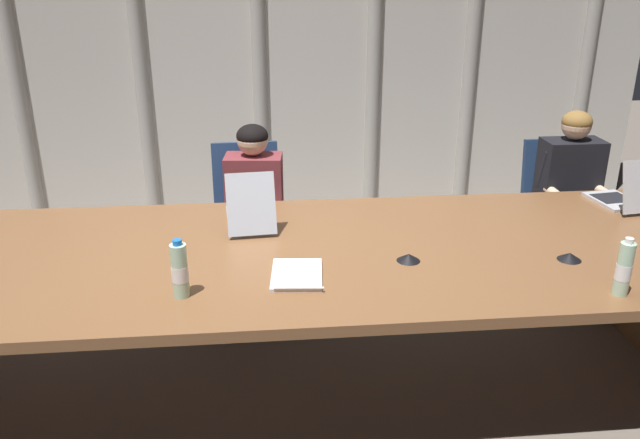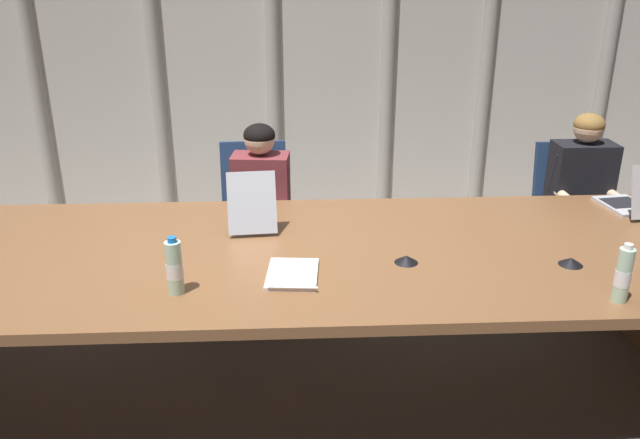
# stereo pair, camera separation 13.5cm
# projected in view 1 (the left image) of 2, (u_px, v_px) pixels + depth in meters

# --- Properties ---
(ground_plane) EXTENTS (13.67, 13.67, 0.00)m
(ground_plane) POSITION_uv_depth(u_px,v_px,m) (255.00, 383.00, 3.32)
(ground_plane) COLOR #6B6056
(conference_table) EXTENTS (4.87, 1.41, 0.74)m
(conference_table) POSITION_uv_depth(u_px,v_px,m) (251.00, 276.00, 3.09)
(conference_table) COLOR brown
(conference_table) RESTS_ON ground_plane
(curtain_backdrop) EXTENTS (6.84, 0.17, 3.19)m
(curtain_backdrop) POSITION_uv_depth(u_px,v_px,m) (248.00, 20.00, 5.24)
(curtain_backdrop) COLOR beige
(curtain_backdrop) RESTS_ON ground_plane
(laptop_left_mid) EXTENTS (0.28, 0.47, 0.31)m
(laptop_left_mid) POSITION_uv_depth(u_px,v_px,m) (250.00, 213.00, 3.37)
(laptop_left_mid) COLOR #A8ADB7
(laptop_left_mid) RESTS_ON conference_table
(laptop_center) EXTENTS (0.27, 0.41, 0.30)m
(laptop_center) POSITION_uv_depth(u_px,v_px,m) (623.00, 196.00, 3.61)
(laptop_center) COLOR #BCBCC1
(laptop_center) RESTS_ON conference_table
(office_chair_left_mid) EXTENTS (0.60, 0.60, 0.93)m
(office_chair_left_mid) POSITION_uv_depth(u_px,v_px,m) (249.00, 236.00, 4.24)
(office_chair_left_mid) COLOR navy
(office_chair_left_mid) RESTS_ON ground_plane
(office_chair_center) EXTENTS (0.60, 0.60, 0.90)m
(office_chair_center) POSITION_uv_depth(u_px,v_px,m) (557.00, 226.00, 4.43)
(office_chair_center) COLOR navy
(office_chair_center) RESTS_ON ground_plane
(person_left_mid) EXTENTS (0.40, 0.57, 1.11)m
(person_left_mid) POSITION_uv_depth(u_px,v_px,m) (253.00, 204.00, 3.99)
(person_left_mid) COLOR brown
(person_left_mid) RESTS_ON ground_plane
(person_center) EXTENTS (0.39, 0.55, 1.15)m
(person_center) POSITION_uv_depth(u_px,v_px,m) (573.00, 191.00, 4.17)
(person_center) COLOR black
(person_center) RESTS_ON ground_plane
(water_bottle_primary) EXTENTS (0.07, 0.07, 0.25)m
(water_bottle_primary) POSITION_uv_depth(u_px,v_px,m) (180.00, 271.00, 2.61)
(water_bottle_primary) COLOR #ADD1B2
(water_bottle_primary) RESTS_ON conference_table
(water_bottle_secondary) EXTENTS (0.06, 0.06, 0.25)m
(water_bottle_secondary) POSITION_uv_depth(u_px,v_px,m) (624.00, 269.00, 2.62)
(water_bottle_secondary) COLOR #ADD1B2
(water_bottle_secondary) RESTS_ON conference_table
(conference_mic_left_side) EXTENTS (0.11, 0.11, 0.03)m
(conference_mic_left_side) POSITION_uv_depth(u_px,v_px,m) (409.00, 257.00, 2.95)
(conference_mic_left_side) COLOR black
(conference_mic_left_side) RESTS_ON conference_table
(conference_mic_middle) EXTENTS (0.11, 0.11, 0.03)m
(conference_mic_middle) POSITION_uv_depth(u_px,v_px,m) (570.00, 256.00, 2.96)
(conference_mic_middle) COLOR black
(conference_mic_middle) RESTS_ON conference_table
(spiral_notepad) EXTENTS (0.25, 0.32, 0.03)m
(spiral_notepad) POSITION_uv_depth(u_px,v_px,m) (297.00, 275.00, 2.81)
(spiral_notepad) COLOR silver
(spiral_notepad) RESTS_ON conference_table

